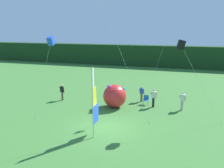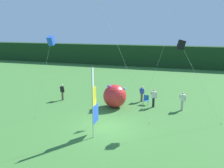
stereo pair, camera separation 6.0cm
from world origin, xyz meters
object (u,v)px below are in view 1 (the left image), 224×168
(person_far_left, at_px, (62,92))
(folding_chair, at_px, (146,99))
(kite_blue_box_2, at_px, (51,41))
(banner_flag, at_px, (94,103))
(kite_black_box_3, at_px, (181,45))
(person_mid_field, at_px, (182,101))
(person_near_banner, at_px, (142,93))
(person_far_right, at_px, (153,98))
(inflatable_balloon, at_px, (115,96))

(person_far_left, height_order, folding_chair, person_far_left)
(kite_blue_box_2, bearing_deg, banner_flag, -35.96)
(kite_blue_box_2, height_order, kite_black_box_3, kite_blue_box_2)
(person_mid_field, bearing_deg, kite_black_box_3, -98.23)
(person_near_banner, distance_m, kite_blue_box_2, 9.78)
(person_far_left, height_order, kite_blue_box_2, kite_blue_box_2)
(person_far_right, height_order, kite_blue_box_2, kite_blue_box_2)
(person_far_left, height_order, kite_black_box_3, kite_black_box_3)
(banner_flag, xyz_separation_m, person_far_right, (3.03, 6.92, -1.36))
(person_near_banner, bearing_deg, person_mid_field, -20.35)
(person_far_right, relative_size, kite_black_box_3, 0.27)
(folding_chair, distance_m, kite_black_box_3, 6.98)
(person_mid_field, height_order, person_far_right, person_far_right)
(inflatable_balloon, height_order, folding_chair, inflatable_balloon)
(person_far_right, distance_m, kite_blue_box_2, 10.27)
(person_far_left, distance_m, person_far_right, 9.00)
(person_far_left, height_order, inflatable_balloon, inflatable_balloon)
(banner_flag, height_order, person_near_banner, banner_flag)
(person_near_banner, height_order, person_mid_field, person_mid_field)
(banner_flag, relative_size, kite_black_box_3, 0.76)
(person_mid_field, xyz_separation_m, person_far_right, (-2.51, 0.12, 0.01))
(banner_flag, bearing_deg, inflatable_balloon, 93.32)
(banner_flag, distance_m, person_far_left, 8.82)
(inflatable_balloon, distance_m, kite_black_box_3, 7.51)
(person_far_right, xyz_separation_m, kite_blue_box_2, (-8.38, -3.04, 5.09))
(person_mid_field, distance_m, kite_black_box_3, 5.70)
(inflatable_balloon, xyz_separation_m, kite_blue_box_2, (-5.01, -1.99, 4.94))
(person_near_banner, relative_size, inflatable_balloon, 0.74)
(person_near_banner, relative_size, person_mid_field, 0.94)
(inflatable_balloon, bearing_deg, person_near_banner, 48.72)
(person_far_right, bearing_deg, person_near_banner, 135.19)
(kite_blue_box_2, bearing_deg, folding_chair, 25.27)
(banner_flag, bearing_deg, person_near_banner, 78.17)
(person_mid_field, height_order, folding_chair, person_mid_field)
(person_mid_field, bearing_deg, inflatable_balloon, -171.00)
(person_far_right, relative_size, folding_chair, 1.90)
(person_near_banner, xyz_separation_m, folding_chair, (0.55, -0.75, -0.32))
(banner_flag, bearing_deg, person_far_left, 133.07)
(person_far_right, xyz_separation_m, inflatable_balloon, (-3.37, -1.05, 0.16))
(kite_blue_box_2, distance_m, kite_black_box_3, 10.50)
(person_far_left, bearing_deg, person_near_banner, 13.62)
(person_mid_field, bearing_deg, kite_blue_box_2, -164.97)
(inflatable_balloon, bearing_deg, person_far_right, 17.29)
(inflatable_balloon, bearing_deg, kite_blue_box_2, -158.31)
(person_far_left, xyz_separation_m, kite_blue_box_2, (0.60, -2.48, 5.13))
(kite_black_box_3, bearing_deg, person_far_right, 126.17)
(person_near_banner, xyz_separation_m, person_far_left, (-7.67, -1.86, 0.03))
(kite_black_box_3, bearing_deg, inflatable_balloon, 161.46)
(inflatable_balloon, relative_size, kite_black_box_3, 0.34)
(person_far_left, bearing_deg, kite_blue_box_2, -76.42)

